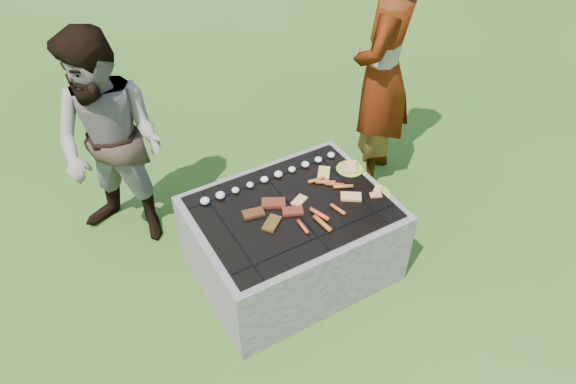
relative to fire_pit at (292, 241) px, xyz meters
name	(u,v)px	position (x,y,z in m)	size (l,w,h in m)	color
lawn	(291,267)	(0.00, 0.00, -0.28)	(60.00, 60.00, 0.00)	#234912
fire_pit	(292,241)	(0.00, 0.00, 0.00)	(1.30, 1.00, 0.62)	gray
mushrooms	(267,178)	(-0.02, 0.31, 0.35)	(1.06, 0.06, 0.04)	beige
pork_slabs	(273,212)	(-0.14, 0.01, 0.34)	(0.38, 0.31, 0.02)	brown
sausages	(325,202)	(0.21, -0.09, 0.34)	(0.52, 0.48, 0.03)	orange
bread_on_grate	(329,188)	(0.31, 0.02, 0.34)	(0.46, 0.45, 0.02)	#D9C36F
plate_far	(350,169)	(0.56, 0.13, 0.33)	(0.23, 0.23, 0.03)	gold
plate_near	(376,193)	(0.56, -0.17, 0.33)	(0.21, 0.21, 0.03)	gold
cook	(382,74)	(1.15, 0.58, 0.71)	(0.72, 0.47, 1.98)	gray
bystander	(112,146)	(-0.87, 0.94, 0.55)	(0.80, 0.63, 1.65)	#A59989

